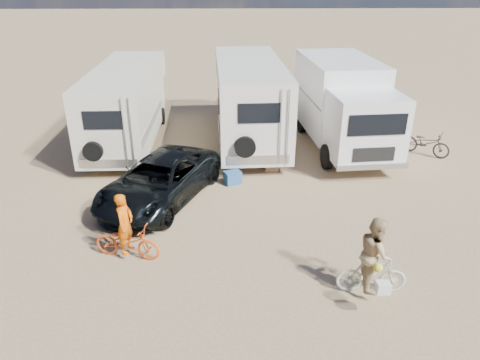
{
  "coord_description": "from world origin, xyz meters",
  "views": [
    {
      "loc": [
        -0.47,
        -10.55,
        6.75
      ],
      "look_at": [
        -0.21,
        0.85,
        1.3
      ],
      "focal_mm": 33.93,
      "sensor_mm": 36.0,
      "label": 1
    }
  ],
  "objects_px": {
    "dark_suv": "(159,180)",
    "bike_parked": "(426,143)",
    "cooler": "(233,178)",
    "bike_man": "(127,242)",
    "crate": "(272,165)",
    "box_truck": "(344,107)",
    "rider_man": "(126,230)",
    "rv_left": "(127,106)",
    "rider_woman": "(374,260)",
    "rv_main": "(249,103)",
    "bike_woman": "(372,275)"
  },
  "relations": [
    {
      "from": "rv_main",
      "to": "bike_woman",
      "type": "xyz_separation_m",
      "value": [
        2.35,
        -9.7,
        -1.18
      ]
    },
    {
      "from": "rv_main",
      "to": "crate",
      "type": "distance_m",
      "value": 3.35
    },
    {
      "from": "bike_woman",
      "to": "crate",
      "type": "relative_size",
      "value": 3.31
    },
    {
      "from": "rider_man",
      "to": "crate",
      "type": "height_order",
      "value": "rider_man"
    },
    {
      "from": "bike_parked",
      "to": "crate",
      "type": "height_order",
      "value": "bike_parked"
    },
    {
      "from": "box_truck",
      "to": "rider_man",
      "type": "xyz_separation_m",
      "value": [
        -7.1,
        -7.49,
        -0.89
      ]
    },
    {
      "from": "rv_left",
      "to": "bike_parked",
      "type": "bearing_deg",
      "value": -8.81
    },
    {
      "from": "bike_parked",
      "to": "crate",
      "type": "xyz_separation_m",
      "value": [
        -6.06,
        -1.35,
        -0.29
      ]
    },
    {
      "from": "rv_left",
      "to": "bike_parked",
      "type": "distance_m",
      "value": 11.92
    },
    {
      "from": "box_truck",
      "to": "dark_suv",
      "type": "height_order",
      "value": "box_truck"
    },
    {
      "from": "rv_left",
      "to": "crate",
      "type": "height_order",
      "value": "rv_left"
    },
    {
      "from": "crate",
      "to": "bike_man",
      "type": "bearing_deg",
      "value": -127.96
    },
    {
      "from": "rider_woman",
      "to": "crate",
      "type": "height_order",
      "value": "rider_woman"
    },
    {
      "from": "rv_left",
      "to": "bike_man",
      "type": "xyz_separation_m",
      "value": [
        1.57,
        -8.32,
        -1.07
      ]
    },
    {
      "from": "box_truck",
      "to": "rider_woman",
      "type": "relative_size",
      "value": 3.79
    },
    {
      "from": "bike_man",
      "to": "crate",
      "type": "height_order",
      "value": "bike_man"
    },
    {
      "from": "rv_left",
      "to": "bike_woman",
      "type": "relative_size",
      "value": 4.85
    },
    {
      "from": "bike_woman",
      "to": "dark_suv",
      "type": "bearing_deg",
      "value": 52.82
    },
    {
      "from": "box_truck",
      "to": "bike_parked",
      "type": "xyz_separation_m",
      "value": [
        3.09,
        -0.86,
        -1.21
      ]
    },
    {
      "from": "bike_woman",
      "to": "cooler",
      "type": "height_order",
      "value": "bike_woman"
    },
    {
      "from": "rv_main",
      "to": "rv_left",
      "type": "height_order",
      "value": "rv_main"
    },
    {
      "from": "dark_suv",
      "to": "cooler",
      "type": "height_order",
      "value": "dark_suv"
    },
    {
      "from": "cooler",
      "to": "crate",
      "type": "bearing_deg",
      "value": 12.49
    },
    {
      "from": "cooler",
      "to": "crate",
      "type": "xyz_separation_m",
      "value": [
        1.44,
        1.07,
        -0.03
      ]
    },
    {
      "from": "bike_man",
      "to": "bike_parked",
      "type": "xyz_separation_m",
      "value": [
        10.19,
        6.64,
        0.03
      ]
    },
    {
      "from": "bike_man",
      "to": "dark_suv",
      "type": "bearing_deg",
      "value": 6.36
    },
    {
      "from": "dark_suv",
      "to": "rider_woman",
      "type": "bearing_deg",
      "value": -17.56
    },
    {
      "from": "box_truck",
      "to": "rider_man",
      "type": "bearing_deg",
      "value": -138.24
    },
    {
      "from": "cooler",
      "to": "dark_suv",
      "type": "bearing_deg",
      "value": -177.27
    },
    {
      "from": "rider_man",
      "to": "bike_parked",
      "type": "distance_m",
      "value": 12.16
    },
    {
      "from": "dark_suv",
      "to": "crate",
      "type": "relative_size",
      "value": 10.39
    },
    {
      "from": "rider_man",
      "to": "bike_parked",
      "type": "bearing_deg",
      "value": -43.17
    },
    {
      "from": "box_truck",
      "to": "rv_main",
      "type": "bearing_deg",
      "value": 164.2
    },
    {
      "from": "rv_main",
      "to": "rider_man",
      "type": "distance_m",
      "value": 8.93
    },
    {
      "from": "bike_man",
      "to": "rider_man",
      "type": "bearing_deg",
      "value": 0.0
    },
    {
      "from": "rv_main",
      "to": "cooler",
      "type": "relative_size",
      "value": 13.56
    },
    {
      "from": "crate",
      "to": "rv_left",
      "type": "bearing_deg",
      "value": 151.97
    },
    {
      "from": "rv_left",
      "to": "bike_man",
      "type": "distance_m",
      "value": 8.53
    },
    {
      "from": "cooler",
      "to": "bike_woman",
      "type": "bearing_deg",
      "value": -85.76
    },
    {
      "from": "bike_woman",
      "to": "rider_woman",
      "type": "relative_size",
      "value": 0.9
    },
    {
      "from": "rider_woman",
      "to": "rv_left",
      "type": "bearing_deg",
      "value": 39.98
    },
    {
      "from": "bike_woman",
      "to": "cooler",
      "type": "distance_m",
      "value": 6.49
    },
    {
      "from": "bike_man",
      "to": "cooler",
      "type": "xyz_separation_m",
      "value": [
        2.68,
        4.22,
        -0.24
      ]
    },
    {
      "from": "dark_suv",
      "to": "rider_woman",
      "type": "height_order",
      "value": "rider_woman"
    },
    {
      "from": "rider_man",
      "to": "bike_parked",
      "type": "relative_size",
      "value": 0.87
    },
    {
      "from": "cooler",
      "to": "bike_man",
      "type": "bearing_deg",
      "value": -146.43
    },
    {
      "from": "rider_woman",
      "to": "bike_parked",
      "type": "distance_m",
      "value": 9.27
    },
    {
      "from": "dark_suv",
      "to": "bike_parked",
      "type": "distance_m",
      "value": 10.42
    },
    {
      "from": "rv_left",
      "to": "rider_woman",
      "type": "distance_m",
      "value": 12.26
    },
    {
      "from": "rv_left",
      "to": "rider_woman",
      "type": "bearing_deg",
      "value": -53.95
    }
  ]
}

